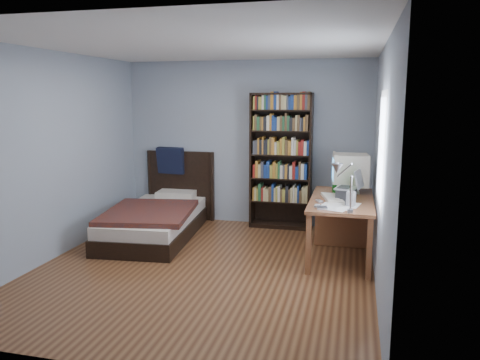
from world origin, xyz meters
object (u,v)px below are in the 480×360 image
(soda_can, at_px, (335,189))
(bed, at_px, (158,217))
(crt_monitor, at_px, (350,170))
(bookshelf, at_px, (281,161))
(desk, at_px, (342,215))
(desk_lamp, at_px, (339,174))
(speaker, at_px, (351,199))
(laptop, at_px, (348,191))
(keyboard, at_px, (332,198))

(soda_can, relative_size, bed, 0.06)
(crt_monitor, relative_size, bookshelf, 0.25)
(desk, height_order, crt_monitor, crt_monitor)
(soda_can, height_order, bookshelf, bookshelf)
(desk_lamp, bearing_deg, speaker, 80.08)
(laptop, xyz_separation_m, speaker, (0.04, -0.34, -0.02))
(crt_monitor, bearing_deg, desk_lamp, -93.06)
(bookshelf, bearing_deg, laptop, -49.90)
(bookshelf, relative_size, bed, 0.91)
(soda_can, bearing_deg, bookshelf, 132.99)
(crt_monitor, height_order, bed, crt_monitor)
(desk_lamp, height_order, bed, desk_lamp)
(crt_monitor, distance_m, speaker, 0.84)
(desk, xyz_separation_m, speaker, (0.11, -0.82, 0.40))
(keyboard, height_order, soda_can, soda_can)
(bed, bearing_deg, desk_lamp, -28.24)
(laptop, height_order, keyboard, laptop)
(desk, distance_m, soda_can, 0.44)
(desk, relative_size, desk_lamp, 2.56)
(bed, bearing_deg, laptop, -8.16)
(desk, bearing_deg, crt_monitor, -2.37)
(laptop, bearing_deg, desk, 97.79)
(desk, height_order, desk_lamp, desk_lamp)
(soda_can, bearing_deg, desk, 63.59)
(crt_monitor, bearing_deg, keyboard, -110.52)
(desk, bearing_deg, soda_can, -116.41)
(bookshelf, bearing_deg, keyboard, -55.72)
(bed, bearing_deg, soda_can, -2.12)
(keyboard, distance_m, soda_can, 0.31)
(keyboard, relative_size, speaker, 2.86)
(laptop, distance_m, keyboard, 0.20)
(keyboard, bearing_deg, crt_monitor, 55.03)
(soda_can, bearing_deg, crt_monitor, 48.50)
(soda_can, distance_m, bookshelf, 1.25)
(desk, distance_m, keyboard, 0.61)
(desk, distance_m, bookshelf, 1.32)
(keyboard, distance_m, speaker, 0.40)
(crt_monitor, bearing_deg, desk, 177.63)
(speaker, bearing_deg, desk_lamp, -81.23)
(desk, distance_m, laptop, 0.64)
(speaker, distance_m, bed, 2.84)
(desk, relative_size, bed, 0.69)
(soda_can, height_order, bed, bed)
(crt_monitor, xyz_separation_m, keyboard, (-0.19, -0.49, -0.27))
(crt_monitor, height_order, laptop, crt_monitor)
(bookshelf, bearing_deg, speaker, -55.67)
(crt_monitor, relative_size, desk_lamp, 0.85)
(desk_lamp, relative_size, speaker, 3.48)
(crt_monitor, relative_size, laptop, 1.38)
(speaker, height_order, bed, bed)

